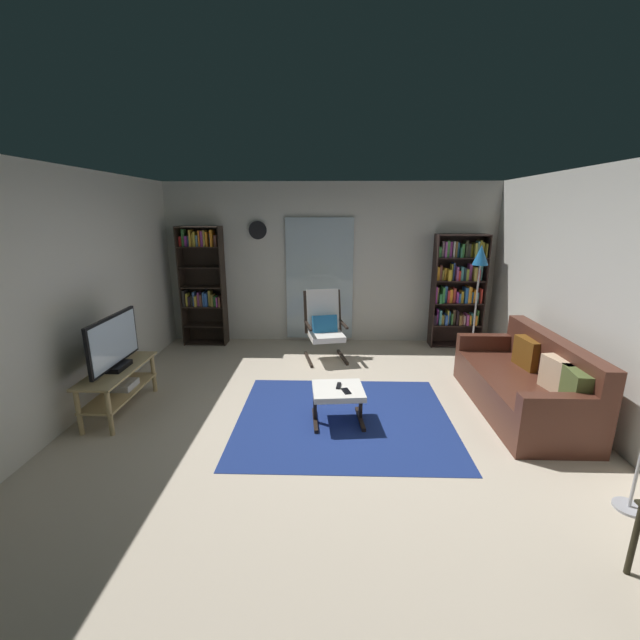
{
  "coord_description": "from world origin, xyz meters",
  "views": [
    {
      "loc": [
        0.02,
        -3.87,
        2.16
      ],
      "look_at": [
        -0.11,
        0.73,
        0.93
      ],
      "focal_mm": 23.04,
      "sensor_mm": 36.0,
      "label": 1
    }
  ],
  "objects": [
    {
      "name": "cell_phone",
      "position": [
        0.18,
        -0.03,
        0.39
      ],
      "size": [
        0.11,
        0.15,
        0.01
      ],
      "primitive_type": "cube",
      "rotation": [
        0.0,
        0.0,
        0.29
      ],
      "color": "black",
      "rests_on": "ottoman"
    },
    {
      "name": "tv_remote",
      "position": [
        0.11,
        0.09,
        0.39
      ],
      "size": [
        0.06,
        0.15,
        0.02
      ],
      "primitive_type": "cube",
      "rotation": [
        0.0,
        0.0,
        -0.12
      ],
      "color": "black",
      "rests_on": "ottoman"
    },
    {
      "name": "lounge_armchair",
      "position": [
        -0.08,
        2.01,
        0.53
      ],
      "size": [
        0.69,
        0.75,
        1.02
      ],
      "color": "black",
      "rests_on": "ground"
    },
    {
      "name": "bookshelf_near_tv",
      "position": [
        -2.06,
        2.66,
        1.05
      ],
      "size": [
        0.69,
        0.3,
        1.92
      ],
      "color": "black",
      "rests_on": "ground"
    },
    {
      "name": "floor_lamp_by_shelf",
      "position": [
        2.17,
        2.13,
        1.41
      ],
      "size": [
        0.22,
        0.22,
        1.68
      ],
      "color": "#A5A5AD",
      "rests_on": "ground"
    },
    {
      "name": "leather_sofa",
      "position": [
        2.16,
        0.36,
        0.31
      ],
      "size": [
        0.83,
        1.94,
        0.85
      ],
      "color": "#4F281D",
      "rests_on": "ground"
    },
    {
      "name": "area_rug",
      "position": [
        0.17,
        0.12,
        0.0
      ],
      "size": [
        2.26,
        1.98,
        0.01
      ],
      "primitive_type": "cube",
      "color": "navy",
      "rests_on": "ground"
    },
    {
      "name": "glass_door_panel",
      "position": [
        -0.18,
        2.83,
        1.05
      ],
      "size": [
        1.1,
        0.01,
        2.0
      ],
      "primitive_type": "cube",
      "color": "silver"
    },
    {
      "name": "television",
      "position": [
        -2.29,
        0.23,
        0.78
      ],
      "size": [
        0.2,
        0.97,
        0.59
      ],
      "color": "black",
      "rests_on": "tv_stand"
    },
    {
      "name": "ground_plane",
      "position": [
        0.0,
        0.0,
        0.0
      ],
      "size": [
        7.02,
        7.02,
        0.0
      ],
      "primitive_type": "plane",
      "color": "beige"
    },
    {
      "name": "wall_right",
      "position": [
        2.7,
        0.0,
        1.3
      ],
      "size": [
        0.06,
        6.0,
        2.6
      ],
      "primitive_type": "cube",
      "color": "silver",
      "rests_on": "ground"
    },
    {
      "name": "wall_back",
      "position": [
        0.0,
        2.9,
        1.3
      ],
      "size": [
        5.6,
        0.06,
        2.6
      ],
      "primitive_type": "cube",
      "color": "silver",
      "rests_on": "ground"
    },
    {
      "name": "wall_left",
      "position": [
        -2.7,
        0.0,
        1.3
      ],
      "size": [
        0.06,
        6.0,
        2.6
      ],
      "primitive_type": "cube",
      "color": "silver",
      "rests_on": "ground"
    },
    {
      "name": "ottoman",
      "position": [
        0.1,
        0.05,
        0.31
      ],
      "size": [
        0.56,
        0.53,
        0.38
      ],
      "color": "white",
      "rests_on": "ground"
    },
    {
      "name": "tv_stand",
      "position": [
        -2.3,
        0.24,
        0.33
      ],
      "size": [
        0.41,
        1.12,
        0.5
      ],
      "color": "tan",
      "rests_on": "ground"
    },
    {
      "name": "wall_clock",
      "position": [
        -1.17,
        2.82,
        1.85
      ],
      "size": [
        0.29,
        0.03,
        0.29
      ],
      "color": "silver"
    },
    {
      "name": "bookshelf_near_sofa",
      "position": [
        2.04,
        2.66,
        0.98
      ],
      "size": [
        0.8,
        0.3,
        1.8
      ],
      "color": "black",
      "rests_on": "ground"
    }
  ]
}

